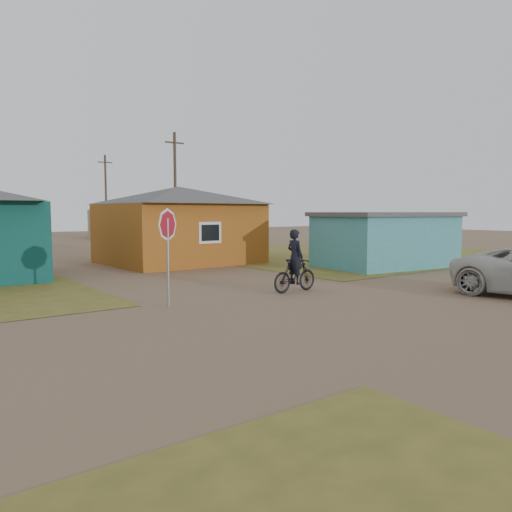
% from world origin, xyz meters
% --- Properties ---
extents(ground, '(120.00, 120.00, 0.00)m').
position_xyz_m(ground, '(0.00, 0.00, 0.00)').
color(ground, brown).
extents(grass_ne, '(20.00, 18.00, 0.00)m').
position_xyz_m(grass_ne, '(14.00, 13.00, 0.01)').
color(grass_ne, olive).
rests_on(grass_ne, ground).
extents(house_yellow, '(7.72, 6.76, 3.90)m').
position_xyz_m(house_yellow, '(2.50, 14.00, 2.00)').
color(house_yellow, '#985217').
rests_on(house_yellow, ground).
extents(shed_turquoise, '(6.71, 4.93, 2.60)m').
position_xyz_m(shed_turquoise, '(9.50, 6.50, 1.31)').
color(shed_turquoise, teal).
rests_on(shed_turquoise, ground).
extents(house_beige_east, '(6.95, 6.05, 3.60)m').
position_xyz_m(house_beige_east, '(10.00, 40.00, 1.86)').
color(house_beige_east, gray).
rests_on(house_beige_east, ground).
extents(utility_pole_near, '(1.40, 0.20, 8.00)m').
position_xyz_m(utility_pole_near, '(6.50, 22.00, 4.14)').
color(utility_pole_near, '#433428').
rests_on(utility_pole_near, ground).
extents(utility_pole_far, '(1.40, 0.20, 8.00)m').
position_xyz_m(utility_pole_far, '(7.50, 38.00, 4.14)').
color(utility_pole_far, '#433428').
rests_on(utility_pole_far, ground).
extents(stop_sign, '(0.88, 0.18, 2.71)m').
position_xyz_m(stop_sign, '(-3.48, 3.39, 1.97)').
color(stop_sign, gray).
rests_on(stop_sign, ground).
extents(cyclist, '(1.84, 0.67, 2.05)m').
position_xyz_m(cyclist, '(1.06, 3.34, 0.75)').
color(cyclist, black).
rests_on(cyclist, ground).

